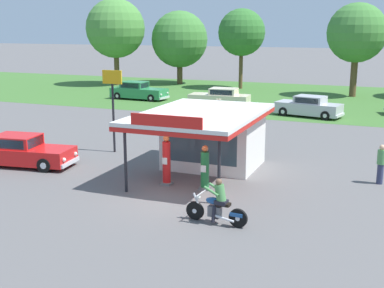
{
  "coord_description": "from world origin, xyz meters",
  "views": [
    {
      "loc": [
        7.78,
        -16.84,
        6.43
      ],
      "look_at": [
        -0.29,
        3.28,
        1.4
      ],
      "focal_mm": 47.2,
      "sensor_mm": 36.0,
      "label": 1
    }
  ],
  "objects": [
    {
      "name": "parked_car_back_row_centre_left",
      "position": [
        2.07,
        20.47,
        0.71
      ],
      "size": [
        5.13,
        2.75,
        1.53
      ],
      "color": "#B7B7BC",
      "rests_on": "ground"
    },
    {
      "name": "ground_plane",
      "position": [
        0.0,
        0.0,
        0.0
      ],
      "size": [
        300.0,
        300.0,
        0.0
      ],
      "primitive_type": "plane",
      "color": "#5B5959"
    },
    {
      "name": "roadside_pole_sign",
      "position": [
        -5.65,
        5.65,
        2.96
      ],
      "size": [
        1.1,
        0.12,
        4.29
      ],
      "color": "black",
      "rests_on": "ground"
    },
    {
      "name": "parked_car_back_row_right",
      "position": [
        -13.85,
        23.88,
        0.73
      ],
      "size": [
        5.42,
        2.18,
        1.6
      ],
      "color": "#2D844C",
      "rests_on": "ground"
    },
    {
      "name": "tree_oak_left",
      "position": [
        -7.54,
        35.33,
        5.88
      ],
      "size": [
        4.93,
        4.93,
        8.36
      ],
      "color": "brown",
      "rests_on": "ground"
    },
    {
      "name": "tree_oak_centre",
      "position": [
        -15.47,
        37.31,
        4.93
      ],
      "size": [
        6.41,
        6.41,
        8.29
      ],
      "color": "brown",
      "rests_on": "ground"
    },
    {
      "name": "tree_oak_distant_spare",
      "position": [
        4.17,
        33.1,
        5.9
      ],
      "size": [
        5.49,
        5.49,
        8.67
      ],
      "color": "brown",
      "rests_on": "ground"
    },
    {
      "name": "grass_verge_strip",
      "position": [
        0.0,
        30.0,
        0.0
      ],
      "size": [
        120.0,
        24.0,
        0.01
      ],
      "primitive_type": "cube",
      "color": "#3D6B2D",
      "rests_on": "ground"
    },
    {
      "name": "gas_pump_nearside",
      "position": [
        -0.73,
        1.53,
        0.97
      ],
      "size": [
        0.44,
        0.44,
        2.11
      ],
      "color": "slate",
      "rests_on": "ground"
    },
    {
      "name": "bystander_strolling_foreground",
      "position": [
        -3.09,
        15.07,
        0.94
      ],
      "size": [
        0.38,
        0.38,
        1.75
      ],
      "color": "brown",
      "rests_on": "ground"
    },
    {
      "name": "gas_pump_offside",
      "position": [
        0.97,
        1.53,
        0.83
      ],
      "size": [
        0.44,
        0.44,
        1.83
      ],
      "color": "slate",
      "rests_on": "ground"
    },
    {
      "name": "tree_oak_far_left",
      "position": [
        -21.75,
        33.34,
        6.14
      ],
      "size": [
        6.56,
        6.56,
        9.58
      ],
      "color": "brown",
      "rests_on": "ground"
    },
    {
      "name": "featured_classic_sedan",
      "position": [
        -8.51,
        1.67,
        0.66
      ],
      "size": [
        5.54,
        2.5,
        1.47
      ],
      "color": "red",
      "rests_on": "ground"
    },
    {
      "name": "bystander_chatting_near_pumps",
      "position": [
        7.54,
        4.95,
        0.89
      ],
      "size": [
        0.34,
        0.34,
        1.69
      ],
      "color": "#2D3351",
      "rests_on": "ground"
    },
    {
      "name": "motorcycle_with_rider",
      "position": [
        2.65,
        -1.78,
        0.65
      ],
      "size": [
        2.22,
        0.7,
        1.58
      ],
      "color": "black",
      "rests_on": "ground"
    },
    {
      "name": "service_station_kiosk",
      "position": [
        0.12,
        4.59,
        1.67
      ],
      "size": [
        4.81,
        7.32,
        3.29
      ],
      "color": "silver",
      "rests_on": "ground"
    },
    {
      "name": "parked_car_second_row_spare",
      "position": [
        -5.51,
        22.52,
        0.71
      ],
      "size": [
        5.23,
        2.17,
        1.54
      ],
      "color": "beige",
      "rests_on": "ground"
    }
  ]
}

